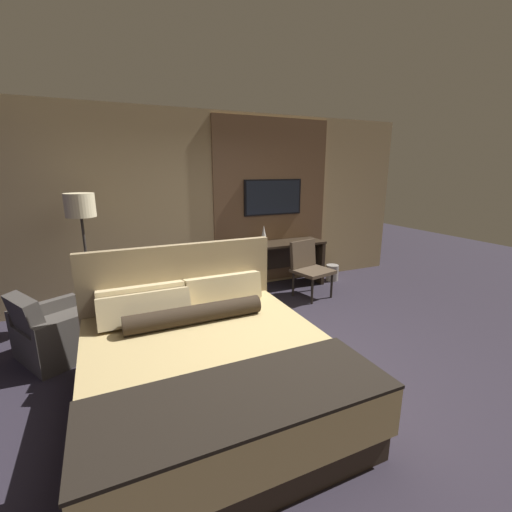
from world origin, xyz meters
The scene contains 11 objects.
ground_plane centered at (0.00, 0.00, 0.00)m, with size 16.00×16.00×0.00m, color #28232D.
wall_back_tv_panel centered at (0.13, 2.59, 1.40)m, with size 7.20×0.09×2.80m.
bed centered at (-0.88, -0.11, 0.34)m, with size 1.97×2.11×1.20m.
desk centered at (1.07, 2.32, 0.51)m, with size 1.55×0.50×0.77m.
tv centered at (1.07, 2.52, 1.50)m, with size 1.04×0.04×0.59m.
desk_chair centered at (1.30, 1.74, 0.51)m, with size 0.64×0.63×0.86m.
armchair_by_window centered at (-2.13, 1.29, 0.25)m, with size 0.96×0.97×0.75m.
floor_lamp centered at (-1.78, 1.96, 1.40)m, with size 0.34×0.34×1.67m.
vase_tall centered at (0.82, 2.35, 0.92)m, with size 0.12×0.12×0.30m.
book centered at (0.54, 2.33, 0.78)m, with size 0.24×0.17×0.03m.
waste_bin centered at (2.12, 2.21, 0.14)m, with size 0.22×0.22×0.28m.
Camera 1 is at (-1.56, -2.59, 1.95)m, focal length 24.00 mm.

